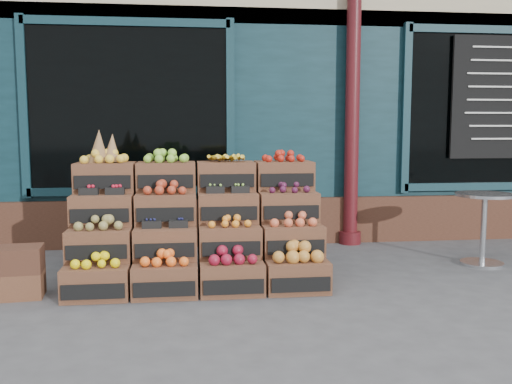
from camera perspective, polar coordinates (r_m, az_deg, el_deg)
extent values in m
plane|color=#454547|center=(5.37, 3.06, -9.88)|extent=(60.00, 60.00, 0.00)
cube|color=#0E2B32|center=(10.35, -1.93, 11.42)|extent=(12.00, 6.00, 4.80)
cube|color=#0E2B32|center=(7.38, 0.10, 6.41)|extent=(12.00, 0.12, 3.00)
cube|color=#44271B|center=(7.41, 0.16, -2.92)|extent=(12.00, 0.18, 0.60)
cube|color=black|center=(7.29, -12.55, 8.22)|extent=(2.40, 0.06, 2.00)
cube|color=black|center=(8.33, 22.78, 7.64)|extent=(2.40, 0.06, 2.00)
cylinder|color=#461014|center=(7.42, 9.59, 7.09)|extent=(0.18, 0.18, 3.20)
cube|color=black|center=(8.27, 23.10, 8.68)|extent=(1.30, 0.04, 1.60)
cube|color=brown|center=(5.32, -15.64, -8.64)|extent=(0.58, 0.40, 0.29)
cube|color=black|center=(5.12, -16.00, -9.58)|extent=(0.53, 0.02, 0.13)
cube|color=yellow|center=(5.27, -15.71, -6.63)|extent=(0.46, 0.31, 0.09)
cube|color=brown|center=(5.26, -9.07, -8.65)|extent=(0.58, 0.40, 0.29)
cube|color=black|center=(5.06, -9.15, -9.60)|extent=(0.53, 0.02, 0.13)
cube|color=orange|center=(5.21, -9.11, -6.56)|extent=(0.46, 0.31, 0.10)
cube|color=brown|center=(5.27, -2.43, -8.54)|extent=(0.58, 0.40, 0.29)
cube|color=black|center=(5.07, -2.24, -9.49)|extent=(0.53, 0.02, 0.13)
cube|color=maroon|center=(5.22, -2.45, -6.42)|extent=(0.46, 0.31, 0.11)
cube|color=brown|center=(5.35, 4.08, -8.33)|extent=(0.58, 0.40, 0.29)
cube|color=black|center=(5.15, 4.54, -9.24)|extent=(0.53, 0.02, 0.13)
cube|color=#B5752C|center=(5.30, 4.10, -6.11)|extent=(0.46, 0.31, 0.14)
cube|color=brown|center=(5.49, -15.35, -5.05)|extent=(0.58, 0.40, 0.29)
cube|color=black|center=(5.29, -15.68, -5.82)|extent=(0.53, 0.02, 0.13)
cube|color=olive|center=(5.45, -15.41, -3.05)|extent=(0.46, 0.31, 0.10)
cube|color=brown|center=(5.43, -9.03, -5.02)|extent=(0.58, 0.40, 0.29)
cube|color=black|center=(5.23, -9.11, -5.80)|extent=(0.53, 0.02, 0.13)
cube|color=#161843|center=(5.40, -9.06, -3.34)|extent=(0.46, 0.31, 0.03)
cube|color=brown|center=(5.44, -2.65, -4.92)|extent=(0.58, 0.40, 0.29)
cube|color=black|center=(5.24, -2.48, -5.70)|extent=(0.53, 0.02, 0.13)
cube|color=orange|center=(5.41, -2.66, -3.01)|extent=(0.46, 0.31, 0.08)
cube|color=brown|center=(5.52, 3.62, -4.77)|extent=(0.58, 0.40, 0.29)
cube|color=black|center=(5.32, 4.04, -5.52)|extent=(0.53, 0.02, 0.13)
cube|color=#C95736|center=(5.48, 3.64, -2.81)|extent=(0.46, 0.31, 0.09)
cube|color=brown|center=(5.68, -15.08, -1.69)|extent=(0.58, 0.40, 0.29)
cube|color=black|center=(5.47, -15.38, -2.31)|extent=(0.53, 0.02, 0.13)
cube|color=#B5152B|center=(5.66, -15.12, -0.04)|extent=(0.46, 0.31, 0.04)
cube|color=brown|center=(5.63, -8.99, -1.62)|extent=(0.58, 0.40, 0.29)
cube|color=black|center=(5.42, -9.06, -2.25)|extent=(0.53, 0.02, 0.13)
cube|color=#9D341E|center=(5.60, -9.02, 0.34)|extent=(0.46, 0.31, 0.10)
cube|color=brown|center=(5.63, -2.85, -1.54)|extent=(0.58, 0.40, 0.29)
cube|color=black|center=(5.43, -2.69, -2.16)|extent=(0.53, 0.02, 0.13)
cube|color=#7BA641|center=(5.61, -2.86, 0.10)|extent=(0.46, 0.31, 0.03)
cube|color=brown|center=(5.71, 3.19, -1.44)|extent=(0.58, 0.40, 0.29)
cube|color=black|center=(5.50, 3.58, -2.04)|extent=(0.53, 0.02, 0.13)
cube|color=#43142F|center=(5.69, 3.21, 0.38)|extent=(0.46, 0.31, 0.07)
cube|color=brown|center=(5.89, -14.82, 1.44)|extent=(0.58, 0.40, 0.29)
cube|color=black|center=(5.68, -15.11, 0.96)|extent=(0.53, 0.02, 0.13)
cube|color=gold|center=(5.88, -14.88, 3.33)|extent=(0.46, 0.31, 0.10)
cube|color=brown|center=(5.84, -8.95, 1.54)|extent=(0.58, 0.40, 0.29)
cube|color=black|center=(5.63, -9.02, 1.05)|extent=(0.53, 0.02, 0.13)
cube|color=#80BD39|center=(5.82, -8.99, 3.44)|extent=(0.46, 0.31, 0.10)
cube|color=brown|center=(5.85, -3.04, 1.61)|extent=(0.58, 0.40, 0.29)
cube|color=black|center=(5.64, -2.89, 1.14)|extent=(0.53, 0.02, 0.13)
cube|color=gold|center=(5.83, -3.05, 3.47)|extent=(0.46, 0.31, 0.09)
cube|color=brown|center=(5.92, 2.80, 1.67)|extent=(0.58, 0.40, 0.29)
cube|color=black|center=(5.71, 3.16, 1.20)|extent=(0.53, 0.02, 0.13)
cube|color=#AA1D11|center=(5.90, 2.81, 3.49)|extent=(0.46, 0.31, 0.09)
cube|color=#44271B|center=(5.49, -5.80, -7.95)|extent=(2.39, 0.40, 0.29)
cube|color=#44271B|center=(5.70, -5.87, -5.92)|extent=(2.39, 0.40, 0.58)
cube|color=#44271B|center=(5.91, -5.93, -4.03)|extent=(2.39, 0.40, 0.87)
cone|color=olive|center=(5.88, -15.45, 4.47)|extent=(0.20, 0.20, 0.33)
cone|color=olive|center=(5.91, -14.20, 4.30)|extent=(0.18, 0.18, 0.29)
cube|color=brown|center=(5.57, -22.83, -8.55)|extent=(0.49, 0.36, 0.23)
cube|color=#44271B|center=(5.52, -22.94, -6.24)|extent=(0.49, 0.36, 0.23)
cylinder|color=#B6B9BD|center=(6.82, 21.65, -6.64)|extent=(0.46, 0.46, 0.03)
cylinder|color=#B6B9BD|center=(6.75, 21.78, -3.54)|extent=(0.06, 0.06, 0.76)
cylinder|color=#B6B9BD|center=(6.70, 21.92, -0.25)|extent=(0.63, 0.63, 0.03)
imported|color=#1B611D|center=(7.82, -12.83, 2.07)|extent=(0.78, 0.62, 1.86)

